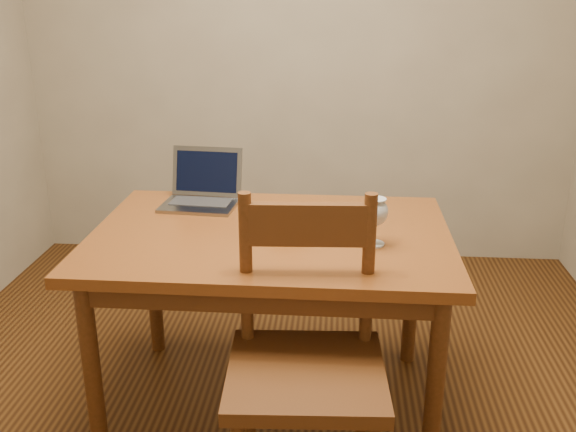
# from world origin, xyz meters

# --- Properties ---
(floor) EXTENTS (3.20, 3.20, 0.02)m
(floor) POSITION_xyz_m (0.00, 0.00, -0.01)
(floor) COLOR black
(floor) RESTS_ON ground
(back_wall) EXTENTS (3.20, 0.02, 2.60)m
(back_wall) POSITION_xyz_m (0.00, 1.61, 1.30)
(back_wall) COLOR gray
(back_wall) RESTS_ON floor
(front_wall) EXTENTS (3.20, 0.02, 2.60)m
(front_wall) POSITION_xyz_m (0.00, -1.61, 1.30)
(front_wall) COLOR gray
(front_wall) RESTS_ON floor
(table) EXTENTS (1.30, 0.90, 0.74)m
(table) POSITION_xyz_m (-0.00, 0.03, 0.65)
(table) COLOR #4E290D
(table) RESTS_ON floor
(chair) EXTENTS (0.50, 0.47, 0.50)m
(chair) POSITION_xyz_m (0.15, -0.46, 0.55)
(chair) COLOR #3F220D
(chair) RESTS_ON floor
(plate) EXTENTS (0.20, 0.20, 0.02)m
(plate) POSITION_xyz_m (0.06, 0.02, 0.75)
(plate) COLOR black
(plate) RESTS_ON table
(sandwich_cheese) EXTENTS (0.11, 0.07, 0.03)m
(sandwich_cheese) POSITION_xyz_m (0.02, 0.03, 0.77)
(sandwich_cheese) COLOR #381E0C
(sandwich_cheese) RESTS_ON plate
(sandwich_tomato) EXTENTS (0.10, 0.07, 0.03)m
(sandwich_tomato) POSITION_xyz_m (0.10, 0.01, 0.77)
(sandwich_tomato) COLOR #381E0C
(sandwich_tomato) RESTS_ON plate
(sandwich_top) EXTENTS (0.12, 0.09, 0.03)m
(sandwich_top) POSITION_xyz_m (0.06, 0.03, 0.80)
(sandwich_top) COLOR #381E0C
(sandwich_top) RESTS_ON plate
(milk_glass) EXTENTS (0.09, 0.09, 0.17)m
(milk_glass) POSITION_xyz_m (0.36, -0.07, 0.83)
(milk_glass) COLOR white
(milk_glass) RESTS_ON table
(laptop) EXTENTS (0.32, 0.29, 0.21)m
(laptop) POSITION_xyz_m (-0.32, 0.34, 0.80)
(laptop) COLOR slate
(laptop) RESTS_ON table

